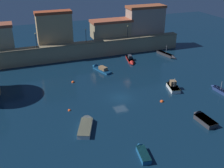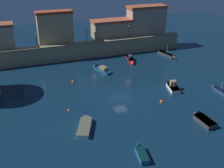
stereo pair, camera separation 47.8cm
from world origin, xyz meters
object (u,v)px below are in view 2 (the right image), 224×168
(mooring_buoy_0, at_px, (73,82))
(mooring_buoy_1, at_px, (162,102))
(moored_boat_6, at_px, (172,86))
(moored_boat_2, at_px, (168,55))
(quay_lamp_2, at_px, (128,30))
(mooring_buoy_2, at_px, (69,110))
(moored_boat_5, at_px, (85,124))
(moored_boat_7, at_px, (100,68))
(quay_lamp_1, at_px, (87,33))
(moored_boat_1, at_px, (202,119))
(moored_boat_0, at_px, (131,60))
(quay_lamp_0, at_px, (36,38))
(moored_boat_4, at_px, (220,90))
(moored_boat_3, at_px, (141,152))

(mooring_buoy_0, height_order, mooring_buoy_1, mooring_buoy_1)
(moored_boat_6, bearing_deg, moored_boat_2, -14.14)
(quay_lamp_2, relative_size, mooring_buoy_2, 6.42)
(moored_boat_5, bearing_deg, moored_boat_6, -47.78)
(moored_boat_7, bearing_deg, quay_lamp_1, -16.01)
(moored_boat_1, xyz_separation_m, mooring_buoy_2, (-20.05, 10.90, -0.43))
(quay_lamp_1, xyz_separation_m, mooring_buoy_2, (-10.45, -25.87, -6.67))
(moored_boat_0, height_order, moored_boat_2, moored_boat_2)
(quay_lamp_0, bearing_deg, moored_boat_5, -83.15)
(quay_lamp_2, distance_m, moored_boat_6, 25.07)
(moored_boat_2, relative_size, moored_boat_6, 1.32)
(quay_lamp_1, bearing_deg, mooring_buoy_0, -116.48)
(moored_boat_5, bearing_deg, mooring_buoy_1, -57.03)
(quay_lamp_2, distance_m, moored_boat_1, 37.36)
(moored_boat_7, bearing_deg, moored_boat_2, -100.87)
(moored_boat_2, bearing_deg, moored_boat_7, -94.34)
(quay_lamp_1, height_order, moored_boat_7, quay_lamp_1)
(moored_boat_2, height_order, mooring_buoy_0, moored_boat_2)
(quay_lamp_2, height_order, moored_boat_5, quay_lamp_2)
(mooring_buoy_1, bearing_deg, quay_lamp_1, 102.92)
(quay_lamp_1, xyz_separation_m, moored_boat_1, (9.60, -36.77, -6.24))
(moored_boat_0, distance_m, moored_boat_4, 24.18)
(quay_lamp_1, relative_size, mooring_buoy_1, 5.00)
(moored_boat_1, height_order, mooring_buoy_2, moored_boat_1)
(mooring_buoy_1, bearing_deg, moored_boat_4, -1.31)
(mooring_buoy_0, bearing_deg, moored_boat_0, 23.63)
(quay_lamp_1, distance_m, mooring_buoy_2, 28.69)
(mooring_buoy_2, bearing_deg, mooring_buoy_0, 74.06)
(quay_lamp_1, bearing_deg, moored_boat_6, -64.67)
(quay_lamp_1, xyz_separation_m, moored_boat_4, (19.62, -29.06, -6.29))
(moored_boat_4, relative_size, moored_boat_7, 0.77)
(moored_boat_4, bearing_deg, quay_lamp_1, 31.33)
(quay_lamp_2, relative_size, moored_boat_0, 0.50)
(moored_boat_4, bearing_deg, mooring_buoy_1, 85.99)
(moored_boat_0, bearing_deg, mooring_buoy_2, -33.74)
(quay_lamp_2, height_order, mooring_buoy_1, quay_lamp_2)
(moored_boat_2, distance_m, moored_boat_7, 20.58)
(mooring_buoy_1, bearing_deg, moored_boat_6, 42.16)
(moored_boat_2, distance_m, mooring_buoy_1, 26.31)
(mooring_buoy_0, xyz_separation_m, mooring_buoy_2, (-3.28, -11.48, 0.00))
(moored_boat_1, distance_m, moored_boat_5, 19.24)
(mooring_buoy_1, bearing_deg, moored_boat_7, 107.61)
(moored_boat_2, relative_size, mooring_buoy_1, 10.18)
(moored_boat_4, height_order, moored_boat_5, moored_boat_4)
(quay_lamp_1, distance_m, mooring_buoy_1, 30.26)
(moored_boat_3, height_order, mooring_buoy_1, moored_boat_3)
(quay_lamp_1, height_order, moored_boat_5, quay_lamp_1)
(moored_boat_4, xyz_separation_m, moored_boat_7, (-19.10, 19.43, -0.01))
(quay_lamp_0, relative_size, moored_boat_7, 0.52)
(quay_lamp_1, distance_m, moored_boat_4, 35.63)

